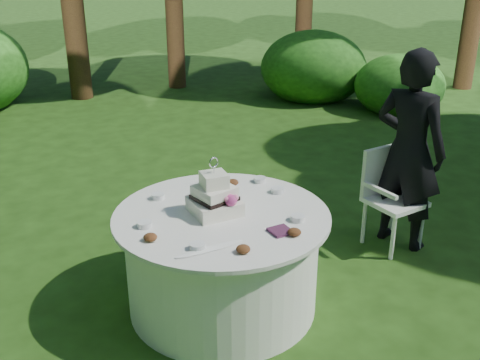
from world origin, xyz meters
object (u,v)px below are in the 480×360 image
object	(u,v)px
cake	(215,198)
chair	(389,190)
guest	(409,151)
table	(222,260)
napkins	(281,231)

from	to	relation	value
cake	chair	bearing A→B (deg)	3.87
guest	table	xyz separation A→B (m)	(-1.89, -0.10, -0.50)
guest	table	bearing A→B (deg)	73.52
guest	cake	distance (m)	1.92
napkins	cake	bearing A→B (deg)	117.46
guest	napkins	bearing A→B (deg)	88.47
chair	guest	bearing A→B (deg)	-24.79
cake	chair	xyz separation A→B (m)	(1.80, 0.12, -0.36)
napkins	cake	xyz separation A→B (m)	(-0.25, 0.48, 0.10)
table	cake	world-z (taller)	cake
napkins	chair	size ratio (longest dim) A/B	0.16
napkins	table	bearing A→B (deg)	115.96
cake	napkins	bearing A→B (deg)	-62.54
napkins	chair	world-z (taller)	chair
table	chair	xyz separation A→B (m)	(1.76, 0.16, 0.13)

